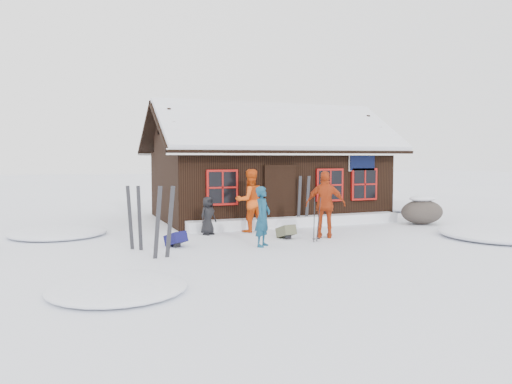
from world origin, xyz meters
TOP-DOWN VIEW (x-y plane):
  - ground at (0.00, 0.00)m, footprint 120.00×120.00m
  - mountain_hut at (1.50, 4.98)m, footprint 8.90×6.09m
  - snow_drift at (1.50, 2.25)m, footprint 7.60×0.60m
  - snow_mounds at (1.65, 1.86)m, footprint 20.60×13.20m
  - skier_teal at (-1.03, -0.84)m, footprint 0.67×0.67m
  - skier_orange_left at (-0.44, 1.66)m, footprint 1.00×0.81m
  - skier_orange_right at (1.16, -0.21)m, footprint 1.21×0.95m
  - skier_crouched at (-1.82, 1.58)m, footprint 0.66×0.58m
  - boulder at (5.74, 1.18)m, footprint 1.53×1.14m
  - ski_pair_left at (-3.69, -1.37)m, footprint 0.53×0.13m
  - ski_pair_mid at (-4.18, -0.10)m, footprint 0.36×0.30m
  - ski_pair_right at (1.67, 2.20)m, footprint 0.46×0.14m
  - ski_poles at (0.61, -0.70)m, footprint 0.23×0.11m
  - backpack_blue at (-3.14, -0.05)m, footprint 0.57×0.63m
  - backpack_olive at (0.06, 0.09)m, footprint 0.46×0.56m

SIDE VIEW (x-z plane):
  - ground at x=0.00m, z-range 0.00..0.00m
  - snow_mounds at x=1.65m, z-range -0.24..0.24m
  - backpack_olive at x=0.06m, z-range 0.00..0.28m
  - backpack_blue at x=-3.14m, z-range 0.00..0.28m
  - snow_drift at x=1.50m, z-range 0.00..0.35m
  - boulder at x=5.74m, z-range 0.01..0.89m
  - skier_crouched at x=-1.82m, z-range 0.00..1.14m
  - ski_poles at x=0.61m, z-range -0.04..1.22m
  - ski_pair_mid at x=-4.18m, z-range -0.05..1.61m
  - skier_teal at x=-1.03m, z-range 0.00..1.56m
  - ski_pair_left at x=-3.69m, z-range -0.05..1.66m
  - ski_pair_right at x=1.67m, z-range -0.05..1.69m
  - skier_orange_right at x=1.16m, z-range 0.00..1.92m
  - skier_orange_left at x=-0.44m, z-range 0.00..1.95m
  - mountain_hut at x=1.50m, z-range -0.63..3.79m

